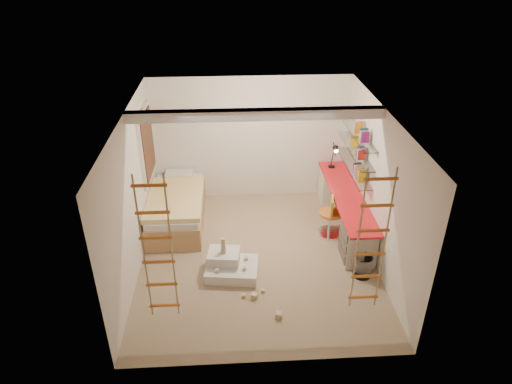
{
  "coord_description": "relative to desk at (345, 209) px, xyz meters",
  "views": [
    {
      "loc": [
        -0.4,
        -6.39,
        4.92
      ],
      "look_at": [
        0.0,
        0.3,
        1.15
      ],
      "focal_mm": 32.0,
      "sensor_mm": 36.0,
      "label": 1
    }
  ],
  "objects": [
    {
      "name": "bed",
      "position": [
        -3.2,
        0.36,
        -0.07
      ],
      "size": [
        1.02,
        2.0,
        0.69
      ],
      "color": "#AD7F51",
      "rests_on": "floor"
    },
    {
      "name": "task_lamp",
      "position": [
        -0.05,
        0.96,
        0.73
      ],
      "size": [
        0.14,
        0.36,
        0.57
      ],
      "color": "black",
      "rests_on": "desk"
    },
    {
      "name": "shelves",
      "position": [
        0.15,
        0.27,
        1.1
      ],
      "size": [
        0.25,
        1.8,
        0.71
      ],
      "color": "white",
      "rests_on": "wall_right"
    },
    {
      "name": "floor",
      "position": [
        -1.72,
        -0.86,
        -0.4
      ],
      "size": [
        4.5,
        4.5,
        0.0
      ],
      "primitive_type": "plane",
      "color": "#967F60",
      "rests_on": "ground"
    },
    {
      "name": "window_blind",
      "position": [
        -3.65,
        0.64,
        1.15
      ],
      "size": [
        0.02,
        1.0,
        1.2
      ],
      "primitive_type": "cube",
      "color": "#4C2D1E",
      "rests_on": "window_frame"
    },
    {
      "name": "waste_bin",
      "position": [
        -0.01,
        -1.44,
        -0.22
      ],
      "size": [
        0.3,
        0.3,
        0.38
      ],
      "primitive_type": "cylinder",
      "color": "white",
      "rests_on": "floor"
    },
    {
      "name": "toy_blocks",
      "position": [
        -2.02,
        -1.53,
        -0.16
      ],
      "size": [
        0.97,
        1.23,
        0.65
      ],
      "color": "#CCB284",
      "rests_on": "floor"
    },
    {
      "name": "window_frame",
      "position": [
        -3.69,
        0.64,
        1.15
      ],
      "size": [
        0.06,
        1.15,
        1.35
      ],
      "primitive_type": "cube",
      "color": "white",
      "rests_on": "wall_left"
    },
    {
      "name": "rope_ladder_left",
      "position": [
        -3.07,
        -2.61,
        1.11
      ],
      "size": [
        0.41,
        0.04,
        2.13
      ],
      "primitive_type": null,
      "color": "#CB6922",
      "rests_on": "ceiling"
    },
    {
      "name": "books",
      "position": [
        0.15,
        0.27,
        1.21
      ],
      "size": [
        0.14,
        0.58,
        0.92
      ],
      "color": "yellow",
      "rests_on": "shelves"
    },
    {
      "name": "rope_ladder_right",
      "position": [
        -0.37,
        -2.61,
        1.11
      ],
      "size": [
        0.41,
        0.04,
        2.13
      ],
      "primitive_type": null,
      "color": "#C36A21",
      "rests_on": "ceiling"
    },
    {
      "name": "swivel_chair",
      "position": [
        -0.32,
        -0.23,
        -0.11
      ],
      "size": [
        0.56,
        0.56,
        0.8
      ],
      "color": "#C67026",
      "rests_on": "floor"
    },
    {
      "name": "desk",
      "position": [
        0.0,
        0.0,
        0.0
      ],
      "size": [
        0.56,
        2.8,
        0.75
      ],
      "color": "red",
      "rests_on": "floor"
    },
    {
      "name": "ceiling_beam",
      "position": [
        -1.72,
        -0.56,
        2.12
      ],
      "size": [
        4.0,
        0.18,
        0.16
      ],
      "primitive_type": "cube",
      "color": "white",
      "rests_on": "ceiling"
    },
    {
      "name": "play_platform",
      "position": [
        -2.2,
        -1.25,
        -0.26
      ],
      "size": [
        0.92,
        0.75,
        0.38
      ],
      "color": "silver",
      "rests_on": "floor"
    }
  ]
}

